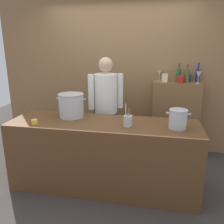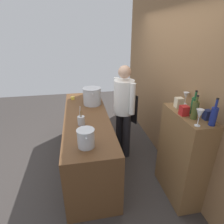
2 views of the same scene
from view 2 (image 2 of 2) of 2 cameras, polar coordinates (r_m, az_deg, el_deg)
The scene contains 17 objects.
ground_plane at distance 3.52m, azimuth -7.09°, elevation -14.37°, with size 8.00×8.00×0.00m, color #383330.
brick_back_panel at distance 3.22m, azimuth 17.58°, elevation 10.79°, with size 4.40×0.10×3.00m, color olive.
prep_counter at distance 3.26m, azimuth -7.48°, elevation -8.14°, with size 2.37×0.70×0.90m, color brown.
bar_cabinet at distance 2.71m, azimuth 20.53°, elevation -12.64°, with size 0.76×0.32×1.25m, color brown.
chef at distance 3.21m, azimuth 3.67°, elevation 1.81°, with size 0.49×0.40×1.66m.
stockpot_large at distance 3.43m, azimuth -6.15°, elevation 4.83°, with size 0.40×0.34×0.31m.
stockpot_small at distance 2.21m, azimuth -7.99°, elevation -7.94°, with size 0.27×0.21×0.22m.
utensil_crock at distance 2.73m, azimuth -9.44°, elevation -2.53°, with size 0.10×0.10×0.28m.
butter_jar at distance 3.80m, azimuth -11.96°, elevation 4.23°, with size 0.08×0.08×0.05m, color yellow.
wine_bottle_green at distance 2.38m, azimuth 23.82°, elevation 1.90°, with size 0.07×0.07×0.29m.
wine_bottle_olive at distance 2.24m, azimuth 24.10°, elevation 0.62°, with size 0.07×0.07×0.28m.
wine_bottle_cobalt at distance 2.17m, azimuth 28.72°, elevation -1.03°, with size 0.07×0.07×0.30m.
wine_glass_wide at distance 2.65m, azimuth 21.75°, elevation 4.63°, with size 0.07×0.07×0.17m.
wine_glass_short at distance 2.08m, azimuth 25.27°, elevation -0.68°, with size 0.08×0.08×0.19m.
spice_tin_red at distance 2.32m, azimuth 21.23°, elevation 0.42°, with size 0.09×0.09×0.11m, color red.
spice_tin_cream at distance 2.52m, azimuth 19.81°, elevation 2.72°, with size 0.09×0.09×0.13m, color beige.
spice_tin_navy at distance 2.31m, azimuth 27.14°, elevation -0.76°, with size 0.07×0.07×0.11m, color navy.
Camera 2 is at (2.77, -0.09, 2.17)m, focal length 29.81 mm.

